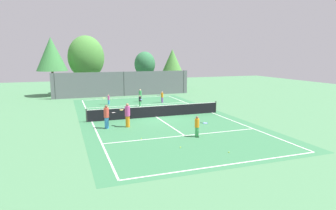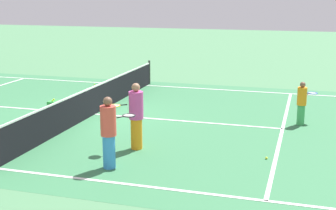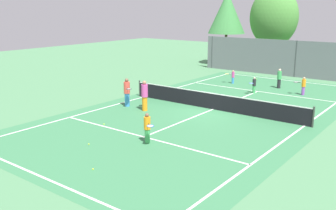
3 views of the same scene
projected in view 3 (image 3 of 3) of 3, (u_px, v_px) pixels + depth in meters
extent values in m
plane|color=#4C8456|center=(213.00, 109.00, 23.06)|extent=(80.00, 80.00, 0.00)
cube|color=#387A4C|center=(213.00, 109.00, 23.06)|extent=(13.00, 25.00, 0.00)
cube|color=white|center=(144.00, 97.00, 26.28)|extent=(0.10, 24.00, 0.01)
cube|color=white|center=(304.00, 126.00, 19.82)|extent=(0.10, 24.00, 0.01)
cube|color=white|center=(43.00, 177.00, 13.81)|extent=(11.00, 0.10, 0.01)
cube|color=white|center=(286.00, 80.00, 32.30)|extent=(11.00, 0.10, 0.01)
cube|color=white|center=(144.00, 137.00, 18.12)|extent=(11.00, 0.10, 0.01)
cube|color=white|center=(258.00, 91.00, 27.99)|extent=(11.00, 0.10, 0.01)
cube|color=white|center=(213.00, 109.00, 23.05)|extent=(0.10, 12.80, 0.01)
cylinder|color=#333833|center=(140.00, 88.00, 26.39)|extent=(0.10, 0.10, 1.10)
cylinder|color=#333833|center=(313.00, 117.00, 19.45)|extent=(0.10, 0.10, 1.10)
cube|color=black|center=(213.00, 102.00, 22.94)|extent=(11.80, 0.03, 0.95)
cube|color=white|center=(214.00, 94.00, 22.81)|extent=(11.80, 0.04, 0.05)
cube|color=slate|center=(296.00, 59.00, 33.45)|extent=(18.00, 0.06, 3.20)
cylinder|color=#3F4447|center=(212.00, 52.00, 38.44)|extent=(0.12, 0.12, 3.20)
cylinder|color=#3F4447|center=(296.00, 59.00, 33.45)|extent=(0.12, 0.12, 3.20)
cylinder|color=brown|center=(271.00, 53.00, 39.79)|extent=(0.41, 0.41, 2.79)
ellipsoid|color=#4C8E3D|center=(274.00, 17.00, 38.89)|extent=(4.98, 4.00, 5.98)
cylinder|color=brown|center=(226.00, 49.00, 41.05)|extent=(0.28, 0.28, 3.31)
cone|color=#3D8442|center=(227.00, 12.00, 40.10)|extent=(3.90, 3.90, 4.33)
cylinder|color=#3FA559|center=(254.00, 89.00, 27.36)|extent=(0.20, 0.20, 0.54)
cylinder|color=#232328|center=(254.00, 82.00, 27.23)|extent=(0.25, 0.25, 0.48)
sphere|color=beige|center=(255.00, 78.00, 27.16)|extent=(0.15, 0.15, 0.15)
cylinder|color=black|center=(253.00, 83.00, 27.01)|extent=(0.03, 0.20, 0.03)
torus|color=blue|center=(251.00, 83.00, 26.82)|extent=(0.34, 0.34, 0.03)
cylinder|color=silver|center=(251.00, 83.00, 26.82)|extent=(0.28, 0.28, 0.00)
cylinder|color=#388CD8|center=(233.00, 80.00, 30.89)|extent=(0.18, 0.18, 0.50)
cylinder|color=#D14799|center=(233.00, 75.00, 30.77)|extent=(0.23, 0.23, 0.44)
sphere|color=tan|center=(233.00, 71.00, 30.70)|extent=(0.14, 0.14, 0.14)
cylinder|color=black|center=(230.00, 74.00, 30.88)|extent=(0.20, 0.07, 0.03)
torus|color=yellow|center=(227.00, 74.00, 30.99)|extent=(0.39, 0.39, 0.03)
cylinder|color=silver|center=(227.00, 74.00, 30.99)|extent=(0.32, 0.32, 0.00)
cylinder|color=#3FA559|center=(147.00, 136.00, 17.26)|extent=(0.24, 0.24, 0.65)
cylinder|color=orange|center=(147.00, 123.00, 17.11)|extent=(0.30, 0.30, 0.57)
sphere|color=brown|center=(147.00, 115.00, 17.02)|extent=(0.18, 0.18, 0.18)
cylinder|color=black|center=(149.00, 124.00, 16.83)|extent=(0.18, 0.14, 0.03)
torus|color=blue|center=(150.00, 126.00, 16.60)|extent=(0.46, 0.46, 0.03)
cylinder|color=silver|center=(150.00, 126.00, 16.60)|extent=(0.38, 0.38, 0.00)
cylinder|color=orange|center=(145.00, 104.00, 22.69)|extent=(0.31, 0.31, 0.85)
cylinder|color=#D14799|center=(145.00, 91.00, 22.49)|extent=(0.39, 0.39, 0.74)
sphere|color=#A37556|center=(144.00, 83.00, 22.37)|extent=(0.23, 0.23, 0.23)
cylinder|color=black|center=(145.00, 89.00, 22.81)|extent=(0.14, 0.18, 0.03)
torus|color=yellow|center=(145.00, 88.00, 23.06)|extent=(0.46, 0.46, 0.03)
cylinder|color=silver|center=(145.00, 88.00, 23.06)|extent=(0.39, 0.39, 0.00)
cylinder|color=#388CD8|center=(127.00, 100.00, 23.70)|extent=(0.30, 0.30, 0.82)
cylinder|color=#E54C3F|center=(127.00, 88.00, 23.51)|extent=(0.38, 0.38, 0.72)
sphere|color=brown|center=(127.00, 80.00, 23.39)|extent=(0.22, 0.22, 0.22)
cylinder|color=black|center=(128.00, 88.00, 23.19)|extent=(0.18, 0.14, 0.03)
torus|color=black|center=(129.00, 89.00, 22.96)|extent=(0.46, 0.46, 0.03)
cylinder|color=silver|center=(129.00, 89.00, 22.96)|extent=(0.38, 0.38, 0.00)
cylinder|color=purple|center=(303.00, 91.00, 26.79)|extent=(0.22, 0.22, 0.60)
cylinder|color=orange|center=(304.00, 83.00, 26.65)|extent=(0.27, 0.27, 0.52)
sphere|color=tan|center=(304.00, 78.00, 26.56)|extent=(0.16, 0.16, 0.16)
cylinder|color=black|center=(299.00, 82.00, 26.74)|extent=(0.20, 0.09, 0.03)
torus|color=black|center=(296.00, 82.00, 26.82)|extent=(0.41, 0.41, 0.03)
cylinder|color=silver|center=(296.00, 82.00, 26.82)|extent=(0.35, 0.35, 0.00)
cylinder|color=#232328|center=(279.00, 84.00, 29.04)|extent=(0.25, 0.25, 0.69)
cylinder|color=#3FA559|center=(280.00, 75.00, 28.88)|extent=(0.32, 0.32, 0.61)
sphere|color=beige|center=(280.00, 70.00, 28.78)|extent=(0.19, 0.19, 0.19)
cube|color=green|center=(227.00, 102.00, 24.22)|extent=(0.44, 0.33, 0.36)
sphere|color=#CCE533|center=(226.00, 98.00, 24.22)|extent=(0.07, 0.07, 0.07)
sphere|color=#CCE533|center=(229.00, 98.00, 24.16)|extent=(0.07, 0.07, 0.07)
sphere|color=#CCE533|center=(307.00, 114.00, 21.96)|extent=(0.07, 0.07, 0.07)
sphere|color=#CCE533|center=(93.00, 169.00, 14.44)|extent=(0.07, 0.07, 0.07)
sphere|color=#CCE533|center=(256.00, 79.00, 32.73)|extent=(0.07, 0.07, 0.07)
sphere|color=#CCE533|center=(195.00, 91.00, 27.92)|extent=(0.07, 0.07, 0.07)
sphere|color=#CCE533|center=(89.00, 144.00, 17.08)|extent=(0.07, 0.07, 0.07)
sphere|color=#CCE533|center=(104.00, 124.00, 20.02)|extent=(0.07, 0.07, 0.07)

